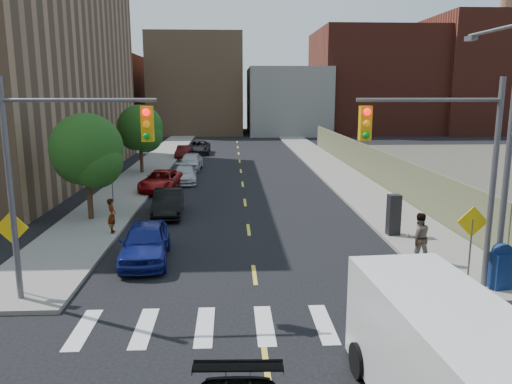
{
  "coord_description": "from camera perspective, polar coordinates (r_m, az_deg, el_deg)",
  "views": [
    {
      "loc": [
        -0.81,
        -9.16,
        6.57
      ],
      "look_at": [
        0.33,
        13.31,
        2.0
      ],
      "focal_mm": 35.0,
      "sensor_mm": 36.0,
      "label": 1
    }
  ],
  "objects": [
    {
      "name": "sidewalk_nw",
      "position": [
        51.54,
        -10.63,
        4.05
      ],
      "size": [
        3.5,
        73.0,
        0.15
      ],
      "primitive_type": "cube",
      "color": "gray",
      "rests_on": "ground"
    },
    {
      "name": "sidewalk_ne",
      "position": [
        51.79,
        6.67,
        4.2
      ],
      "size": [
        3.5,
        73.0,
        0.15
      ],
      "primitive_type": "cube",
      "color": "gray",
      "rests_on": "ground"
    },
    {
      "name": "fence_north",
      "position": [
        38.95,
        12.66,
        3.35
      ],
      "size": [
        0.12,
        44.0,
        2.5
      ],
      "primitive_type": "cube",
      "color": "#6D714F",
      "rests_on": "ground"
    },
    {
      "name": "bg_bldg_west",
      "position": [
        81.95,
        -18.19,
        10.52
      ],
      "size": [
        14.0,
        18.0,
        12.0
      ],
      "primitive_type": "cube",
      "color": "#592319",
      "rests_on": "ground"
    },
    {
      "name": "bg_bldg_midwest",
      "position": [
        81.33,
        -6.7,
        12.06
      ],
      "size": [
        14.0,
        16.0,
        15.0
      ],
      "primitive_type": "cube",
      "color": "#8C6B4C",
      "rests_on": "ground"
    },
    {
      "name": "bg_bldg_center",
      "position": [
        79.66,
        3.52,
        10.33
      ],
      "size": [
        12.0,
        16.0,
        10.0
      ],
      "primitive_type": "cube",
      "color": "gray",
      "rests_on": "ground"
    },
    {
      "name": "bg_bldg_east",
      "position": [
        84.32,
        13.11,
        12.16
      ],
      "size": [
        18.0,
        18.0,
        16.0
      ],
      "primitive_type": "cube",
      "color": "#592319",
      "rests_on": "ground"
    },
    {
      "name": "bg_bldg_fareast",
      "position": [
        88.19,
        23.78,
        12.11
      ],
      "size": [
        14.0,
        16.0,
        18.0
      ],
      "primitive_type": "cube",
      "color": "#592319",
      "rests_on": "ground"
    },
    {
      "name": "smokestack",
      "position": [
        90.3,
        26.39,
        15.05
      ],
      "size": [
        1.8,
        1.8,
        28.0
      ],
      "primitive_type": "cylinder",
      "color": "#8C6B4C",
      "rests_on": "ground"
    },
    {
      "name": "signal_nw",
      "position": [
        16.15,
        -21.6,
        3.42
      ],
      "size": [
        4.59,
        0.3,
        7.0
      ],
      "color": "#59595E",
      "rests_on": "ground"
    },
    {
      "name": "signal_ne",
      "position": [
        16.74,
        21.13,
        3.71
      ],
      "size": [
        4.59,
        0.3,
        7.0
      ],
      "color": "#59595E",
      "rests_on": "ground"
    },
    {
      "name": "streetlight_ne",
      "position": [
        18.46,
        26.49,
        6.1
      ],
      "size": [
        0.25,
        3.7,
        9.0
      ],
      "color": "#59595E",
      "rests_on": "ground"
    },
    {
      "name": "warn_sign_nw",
      "position": [
        17.75,
        -26.06,
        -4.65
      ],
      "size": [
        1.06,
        0.06,
        2.83
      ],
      "color": "#59595E",
      "rests_on": "ground"
    },
    {
      "name": "warn_sign_ne",
      "position": [
        18.17,
        23.43,
        -4.07
      ],
      "size": [
        1.06,
        0.06,
        2.83
      ],
      "color": "#59595E",
      "rests_on": "ground"
    },
    {
      "name": "warn_sign_midwest",
      "position": [
        30.33,
        -16.19,
        2.35
      ],
      "size": [
        1.06,
        0.06,
        2.83
      ],
      "color": "#59595E",
      "rests_on": "ground"
    },
    {
      "name": "tree_west_near",
      "position": [
        26.39,
        -18.74,
        4.15
      ],
      "size": [
        3.66,
        3.64,
        5.52
      ],
      "color": "#332114",
      "rests_on": "ground"
    },
    {
      "name": "tree_west_far",
      "position": [
        40.96,
        -13.09,
        6.86
      ],
      "size": [
        3.66,
        3.64,
        5.52
      ],
      "color": "#332114",
      "rests_on": "ground"
    },
    {
      "name": "parked_car_blue",
      "position": [
        20.09,
        -12.54,
        -5.6
      ],
      "size": [
        2.11,
        4.59,
        1.52
      ],
      "primitive_type": "imported",
      "rotation": [
        0.0,
        0.0,
        0.07
      ],
      "color": "navy",
      "rests_on": "ground"
    },
    {
      "name": "parked_car_black",
      "position": [
        27.1,
        -10.01,
        -1.21
      ],
      "size": [
        1.68,
        4.31,
        1.4
      ],
      "primitive_type": "imported",
      "rotation": [
        0.0,
        0.0,
        0.05
      ],
      "color": "black",
      "rests_on": "ground"
    },
    {
      "name": "parked_car_red",
      "position": [
        33.92,
        -10.8,
        1.27
      ],
      "size": [
        2.74,
        5.08,
        1.35
      ],
      "primitive_type": "imported",
      "rotation": [
        0.0,
        0.0,
        -0.1
      ],
      "color": "#9B0F11",
      "rests_on": "ground"
    },
    {
      "name": "parked_car_silver",
      "position": [
        36.63,
        -8.17,
        2.01
      ],
      "size": [
        1.99,
        4.35,
        1.23
      ],
      "primitive_type": "imported",
      "rotation": [
        0.0,
        0.0,
        0.06
      ],
      "color": "#B5B8BD",
      "rests_on": "ground"
    },
    {
      "name": "parked_car_white",
      "position": [
        42.47,
        -7.45,
        3.49
      ],
      "size": [
        1.99,
        4.43,
        1.48
      ],
      "primitive_type": "imported",
      "rotation": [
        0.0,
        0.0,
        -0.06
      ],
      "color": "beige",
      "rests_on": "ground"
    },
    {
      "name": "parked_car_maroon",
      "position": [
        50.34,
        -8.24,
        4.57
      ],
      "size": [
        1.54,
        3.8,
        1.23
      ],
      "primitive_type": "imported",
      "rotation": [
        0.0,
        0.0,
        -0.06
      ],
      "color": "#400D0C",
      "rests_on": "ground"
    },
    {
      "name": "parked_car_grey",
      "position": [
        53.6,
        -6.52,
        5.1
      ],
      "size": [
        2.26,
        4.89,
        1.36
      ],
      "primitive_type": "imported",
      "rotation": [
        0.0,
        0.0,
        -0.0
      ],
      "color": "black",
      "rests_on": "ground"
    },
    {
      "name": "cargo_van",
      "position": [
        11.05,
        20.4,
        -17.25
      ],
      "size": [
        2.71,
        5.9,
        2.64
      ],
      "rotation": [
        0.0,
        0.0,
        0.07
      ],
      "color": "silver",
      "rests_on": "ground"
    },
    {
      "name": "mailbox",
      "position": [
        18.44,
        26.19,
        -7.65
      ],
      "size": [
        0.7,
        0.58,
        1.54
      ],
      "rotation": [
        0.0,
        0.0,
        0.16
      ],
      "color": "navy",
      "rests_on": "sidewalk_ne"
    },
    {
      "name": "payphone",
      "position": [
        23.4,
        15.46,
        -2.52
      ],
      "size": [
        0.59,
        0.5,
        1.85
      ],
      "primitive_type": "cube",
      "rotation": [
        0.0,
        0.0,
        0.09
      ],
      "color": "black",
      "rests_on": "sidewalk_ne"
    },
    {
      "name": "pedestrian_west",
      "position": [
        23.82,
        -16.15,
        -2.61
      ],
      "size": [
        0.5,
        0.66,
        1.61
      ],
      "primitive_type": "imported",
      "rotation": [
        0.0,
        0.0,
        1.79
      ],
      "color": "gray",
      "rests_on": "sidewalk_nw"
    },
    {
      "name": "pedestrian_east",
      "position": [
        20.03,
        18.09,
        -4.93
      ],
      "size": [
        0.96,
        0.76,
        1.91
      ],
      "primitive_type": "imported",
      "rotation": [
        0.0,
        0.0,
        3.1
      ],
      "color": "gray",
      "rests_on": "sidewalk_ne"
    }
  ]
}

